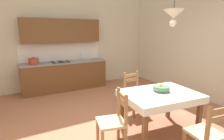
{
  "coord_description": "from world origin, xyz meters",
  "views": [
    {
      "loc": [
        -1.6,
        -2.88,
        1.82
      ],
      "look_at": [
        0.25,
        0.52,
        1.0
      ],
      "focal_mm": 29.1,
      "sensor_mm": 36.0,
      "label": 1
    }
  ],
  "objects_px": {
    "pendant_lamp": "(174,15)",
    "dining_chair_camera_side": "(207,134)",
    "dining_table": "(160,99)",
    "dining_chair_kitchen_side": "(134,94)",
    "fruit_bowl": "(161,88)",
    "kitchen_cabinetry": "(64,63)",
    "dining_chair_tv_side": "(114,121)"
  },
  "relations": [
    {
      "from": "kitchen_cabinetry",
      "to": "dining_chair_camera_side",
      "type": "distance_m",
      "value": 4.41
    },
    {
      "from": "fruit_bowl",
      "to": "kitchen_cabinetry",
      "type": "bearing_deg",
      "value": 105.85
    },
    {
      "from": "dining_table",
      "to": "dining_chair_kitchen_side",
      "type": "xyz_separation_m",
      "value": [
        0.07,
        0.88,
        -0.18
      ]
    },
    {
      "from": "dining_chair_camera_side",
      "to": "fruit_bowl",
      "type": "bearing_deg",
      "value": 85.88
    },
    {
      "from": "dining_chair_tv_side",
      "to": "kitchen_cabinetry",
      "type": "bearing_deg",
      "value": 88.46
    },
    {
      "from": "kitchen_cabinetry",
      "to": "dining_table",
      "type": "height_order",
      "value": "kitchen_cabinetry"
    },
    {
      "from": "kitchen_cabinetry",
      "to": "dining_chair_kitchen_side",
      "type": "height_order",
      "value": "kitchen_cabinetry"
    },
    {
      "from": "dining_table",
      "to": "dining_chair_camera_side",
      "type": "bearing_deg",
      "value": -89.66
    },
    {
      "from": "dining_chair_camera_side",
      "to": "fruit_bowl",
      "type": "height_order",
      "value": "dining_chair_camera_side"
    },
    {
      "from": "dining_chair_kitchen_side",
      "to": "fruit_bowl",
      "type": "height_order",
      "value": "dining_chair_kitchen_side"
    },
    {
      "from": "kitchen_cabinetry",
      "to": "dining_chair_camera_side",
      "type": "xyz_separation_m",
      "value": [
        0.87,
        -4.31,
        -0.41
      ]
    },
    {
      "from": "dining_table",
      "to": "dining_chair_kitchen_side",
      "type": "relative_size",
      "value": 1.5
    },
    {
      "from": "dining_chair_kitchen_side",
      "to": "fruit_bowl",
      "type": "bearing_deg",
      "value": -89.67
    },
    {
      "from": "dining_chair_kitchen_side",
      "to": "fruit_bowl",
      "type": "distance_m",
      "value": 0.9
    },
    {
      "from": "dining_table",
      "to": "dining_chair_tv_side",
      "type": "bearing_deg",
      "value": -179.68
    },
    {
      "from": "pendant_lamp",
      "to": "dining_chair_camera_side",
      "type": "bearing_deg",
      "value": -93.52
    },
    {
      "from": "dining_chair_kitchen_side",
      "to": "pendant_lamp",
      "type": "bearing_deg",
      "value": -91.02
    },
    {
      "from": "kitchen_cabinetry",
      "to": "dining_table",
      "type": "xyz_separation_m",
      "value": [
        0.86,
        -3.36,
        -0.23
      ]
    },
    {
      "from": "dining_chair_camera_side",
      "to": "fruit_bowl",
      "type": "distance_m",
      "value": 1.07
    },
    {
      "from": "dining_chair_tv_side",
      "to": "dining_chair_kitchen_side",
      "type": "bearing_deg",
      "value": 40.68
    },
    {
      "from": "kitchen_cabinetry",
      "to": "dining_table",
      "type": "distance_m",
      "value": 3.48
    },
    {
      "from": "dining_table",
      "to": "dining_chair_tv_side",
      "type": "height_order",
      "value": "dining_chair_tv_side"
    },
    {
      "from": "kitchen_cabinetry",
      "to": "pendant_lamp",
      "type": "height_order",
      "value": "pendant_lamp"
    },
    {
      "from": "kitchen_cabinetry",
      "to": "dining_chair_kitchen_side",
      "type": "bearing_deg",
      "value": -69.43
    },
    {
      "from": "dining_chair_kitchen_side",
      "to": "dining_chair_camera_side",
      "type": "height_order",
      "value": "same"
    },
    {
      "from": "kitchen_cabinetry",
      "to": "pendant_lamp",
      "type": "distance_m",
      "value": 3.83
    },
    {
      "from": "dining_table",
      "to": "pendant_lamp",
      "type": "height_order",
      "value": "pendant_lamp"
    },
    {
      "from": "dining_table",
      "to": "pendant_lamp",
      "type": "distance_m",
      "value": 1.47
    },
    {
      "from": "kitchen_cabinetry",
      "to": "dining_chair_camera_side",
      "type": "relative_size",
      "value": 2.79
    },
    {
      "from": "dining_table",
      "to": "dining_chair_camera_side",
      "type": "xyz_separation_m",
      "value": [
        0.01,
        -0.94,
        -0.18
      ]
    },
    {
      "from": "kitchen_cabinetry",
      "to": "pendant_lamp",
      "type": "xyz_separation_m",
      "value": [
        0.92,
        -3.51,
        1.23
      ]
    },
    {
      "from": "dining_table",
      "to": "fruit_bowl",
      "type": "relative_size",
      "value": 4.64
    }
  ]
}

